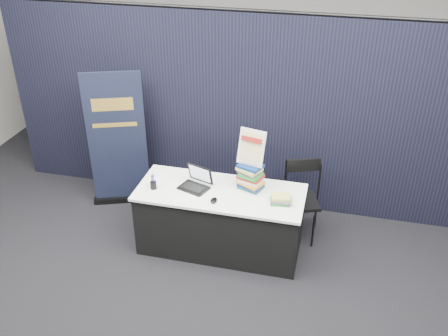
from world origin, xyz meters
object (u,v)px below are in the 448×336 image
at_px(laptop, 195,183).
at_px(book_stack_short, 280,199).
at_px(display_table, 220,220).
at_px(stacking_chair, 300,196).
at_px(pullup_banner, 118,148).
at_px(info_sign, 251,148).
at_px(book_stack_tall, 250,177).

distance_m(laptop, book_stack_short, 0.95).
bearing_deg(display_table, stacking_chair, 31.04).
distance_m(book_stack_short, stacking_chair, 0.65).
distance_m(display_table, pullup_banner, 1.63).
bearing_deg(stacking_chair, laptop, -176.99).
relative_size(laptop, pullup_banner, 0.20).
height_order(display_table, stacking_chair, stacking_chair).
height_order(laptop, info_sign, info_sign).
bearing_deg(pullup_banner, info_sign, -35.36).
bearing_deg(stacking_chair, info_sign, -168.27).
distance_m(info_sign, stacking_chair, 0.95).
bearing_deg(display_table, book_stack_tall, 24.84).
relative_size(book_stack_tall, info_sign, 0.73).
distance_m(book_stack_tall, info_sign, 0.33).
bearing_deg(book_stack_short, display_table, 174.15).
bearing_deg(display_table, book_stack_short, -5.85).
bearing_deg(stacking_chair, pullup_banner, 156.67).
relative_size(display_table, book_stack_short, 8.54).
height_order(book_stack_tall, info_sign, info_sign).
bearing_deg(pullup_banner, display_table, -43.90).
distance_m(laptop, book_stack_tall, 0.60).
bearing_deg(laptop, display_table, 15.23).
distance_m(book_stack_tall, stacking_chair, 0.74).
distance_m(book_stack_short, info_sign, 0.61).
relative_size(display_table, pullup_banner, 1.03).
distance_m(laptop, pullup_banner, 1.31).
xyz_separation_m(book_stack_tall, stacking_chair, (0.52, 0.36, -0.39)).
bearing_deg(pullup_banner, stacking_chair, -24.07).
bearing_deg(book_stack_short, laptop, 174.84).
bearing_deg(book_stack_tall, display_table, -155.16).
bearing_deg(laptop, pullup_banner, 171.56).
xyz_separation_m(book_stack_tall, book_stack_short, (0.36, -0.20, -0.10)).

